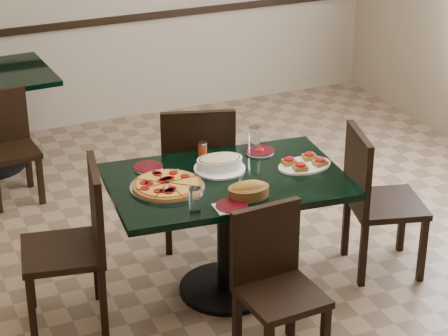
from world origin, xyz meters
name	(u,v)px	position (x,y,z in m)	size (l,w,h in m)	color
floor	(239,267)	(0.00, 0.00, 0.00)	(5.50, 5.50, 0.00)	#84674C
room_shell	(266,5)	(1.02, 1.73, 1.17)	(5.50, 5.50, 5.50)	white
main_table	(227,207)	(-0.18, -0.21, 0.57)	(1.41, 0.98, 0.75)	black
chair_far	(197,168)	(-0.12, 0.38, 0.55)	(0.57, 0.57, 0.98)	black
chair_near	(274,278)	(-0.20, -0.87, 0.47)	(0.42, 0.42, 0.85)	black
chair_right	(373,194)	(0.74, -0.34, 0.52)	(0.53, 0.53, 0.93)	black
chair_left	(78,237)	(-1.04, -0.15, 0.53)	(0.52, 0.52, 0.95)	black
back_chair_near	(7,140)	(-1.10, 1.59, 0.44)	(0.39, 0.39, 0.79)	black
pepperoni_pizza	(167,185)	(-0.53, -0.19, 0.77)	(0.42, 0.42, 0.04)	#AFAEB5
lasagna_casserole	(220,162)	(-0.17, -0.09, 0.80)	(0.30, 0.30, 0.09)	white
bread_basket	(249,190)	(-0.16, -0.47, 0.79)	(0.24, 0.17, 0.10)	brown
bruschetta_platter	(305,163)	(0.30, -0.25, 0.77)	(0.35, 0.25, 0.05)	white
side_plate_near	(232,206)	(-0.30, -0.55, 0.76)	(0.17, 0.17, 0.02)	white
side_plate_far_r	(260,151)	(0.15, 0.04, 0.76)	(0.18, 0.18, 0.03)	white
side_plate_far_l	(148,167)	(-0.54, 0.09, 0.76)	(0.17, 0.17, 0.02)	white
napkin_setting	(228,207)	(-0.32, -0.55, 0.75)	(0.14, 0.14, 0.01)	white
water_glass_a	(254,139)	(0.14, 0.08, 0.83)	(0.07, 0.07, 0.15)	white
water_glass_b	(195,200)	(-0.49, -0.51, 0.82)	(0.06, 0.06, 0.13)	white
pepper_shaker	(203,149)	(-0.19, 0.12, 0.80)	(0.05, 0.05, 0.09)	#AC3912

